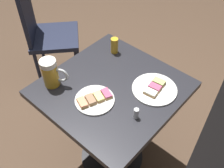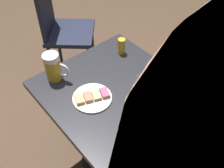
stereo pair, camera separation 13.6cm
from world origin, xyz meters
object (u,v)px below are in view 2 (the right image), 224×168
at_px(plate_near, 92,97).
at_px(beer_glass_small, 121,46).
at_px(salt_shaker, 130,116).
at_px(beer_mug, 53,67).
at_px(cafe_chair, 61,25).
at_px(plate_far, 154,93).

distance_m(plate_near, beer_glass_small, 0.40).
distance_m(plate_near, salt_shaker, 0.22).
distance_m(beer_mug, salt_shaker, 0.48).
bearing_deg(beer_glass_small, cafe_chair, -1.04).
bearing_deg(salt_shaker, beer_glass_small, -36.99).
relative_size(plate_far, beer_glass_small, 2.43).
relative_size(beer_glass_small, cafe_chair, 0.10).
relative_size(plate_near, cafe_chair, 0.21).
bearing_deg(salt_shaker, plate_far, -79.56).
distance_m(beer_glass_small, cafe_chair, 0.79).
height_order(beer_glass_small, cafe_chair, cafe_chair).
distance_m(salt_shaker, cafe_chair, 1.21).
bearing_deg(cafe_chair, beer_mug, 9.46).
height_order(plate_far, cafe_chair, cafe_chair).
bearing_deg(beer_mug, beer_glass_small, -98.52).
xyz_separation_m(beer_mug, cafe_chair, (0.69, -0.43, -0.27)).
distance_m(plate_far, beer_glass_small, 0.38).
height_order(plate_near, plate_far, same).
relative_size(plate_far, salt_shaker, 3.98).
height_order(plate_near, cafe_chair, cafe_chair).
bearing_deg(plate_near, salt_shaker, -165.80).
bearing_deg(plate_near, plate_far, -124.58).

